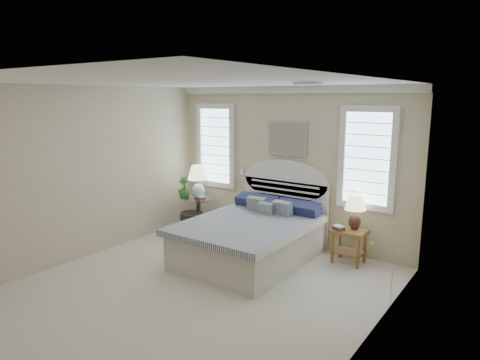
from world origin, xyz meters
name	(u,v)px	position (x,y,z in m)	size (l,w,h in m)	color
floor	(192,291)	(0.00, 0.00, 0.00)	(4.50, 5.00, 0.01)	beige
ceiling	(187,82)	(0.00, 0.00, 2.70)	(4.50, 5.00, 0.01)	white
wall_back	(287,166)	(0.00, 2.50, 1.35)	(4.50, 0.02, 2.70)	#C1B290
wall_left	(82,173)	(-2.25, 0.00, 1.35)	(0.02, 5.00, 2.70)	#C1B290
wall_right	(365,221)	(2.25, 0.00, 1.35)	(0.02, 5.00, 2.70)	#C1B290
crown_molding	(288,90)	(0.00, 2.46, 2.64)	(4.50, 0.08, 0.12)	silver
hvac_vent	(308,83)	(1.20, 0.80, 2.68)	(0.30, 0.20, 0.02)	#B2B2B2
switch_plate	(242,172)	(-0.95, 2.48, 1.15)	(0.08, 0.01, 0.12)	silver
window_left	(216,146)	(-1.55, 2.48, 1.60)	(0.90, 0.06, 1.60)	#C9E8FF
window_right	(367,158)	(1.40, 2.48, 1.60)	(0.90, 0.06, 1.60)	#C9E8FF
painting	(287,139)	(0.00, 2.46, 1.82)	(0.74, 0.04, 0.58)	silver
closet_door	(397,210)	(2.23, 1.20, 1.20)	(0.02, 1.80, 2.40)	white
bed	(254,235)	(0.00, 1.46, 0.39)	(1.72, 2.28, 1.47)	beige
side_table_left	(199,211)	(-1.65, 2.05, 0.39)	(0.56, 0.56, 0.63)	black
nightstand_right	(349,239)	(1.30, 2.15, 0.39)	(0.50, 0.40, 0.53)	olive
floor_pot	(192,223)	(-1.66, 1.86, 0.20)	(0.43, 0.43, 0.39)	black
lamp_left	(198,178)	(-1.65, 2.05, 1.02)	(0.42, 0.42, 0.64)	white
lamp_right	(355,208)	(1.34, 2.24, 0.85)	(0.42, 0.42, 0.53)	black
potted_plant	(184,188)	(-1.87, 1.90, 0.83)	(0.23, 0.23, 0.41)	#2D692A
books_left	(200,198)	(-1.57, 2.01, 0.67)	(0.20, 0.16, 0.07)	#9E2C27
books_right	(339,228)	(1.16, 2.05, 0.56)	(0.20, 0.17, 0.07)	#9E2C27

